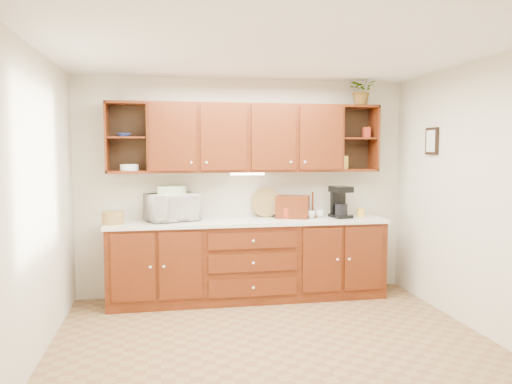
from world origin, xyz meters
name	(u,v)px	position (x,y,z in m)	size (l,w,h in m)	color
floor	(275,346)	(0.00, 0.00, 0.00)	(4.00, 4.00, 0.00)	olive
ceiling	(276,50)	(0.00, 0.00, 2.60)	(4.00, 4.00, 0.00)	white
back_wall	(245,187)	(0.00, 1.75, 1.30)	(4.00, 4.00, 0.00)	beige
left_wall	(33,207)	(-2.00, 0.00, 1.30)	(3.50, 3.50, 0.00)	beige
right_wall	(482,198)	(2.00, 0.00, 1.30)	(3.50, 3.50, 0.00)	beige
base_cabinets	(249,261)	(0.00, 1.45, 0.45)	(3.20, 0.60, 0.90)	#3D1506
countertop	(249,222)	(0.00, 1.44, 0.92)	(3.24, 0.64, 0.04)	silver
upper_cabinets	(247,138)	(0.01, 1.59, 1.89)	(3.20, 0.33, 0.80)	#3D1506
undercabinet_light	(247,174)	(0.00, 1.53, 1.47)	(0.40, 0.05, 0.03)	white
framed_picture	(432,141)	(1.98, 0.90, 1.85)	(0.03, 0.24, 0.30)	black
wicker_basket	(113,218)	(-1.52, 1.38, 1.01)	(0.24, 0.24, 0.14)	olive
microwave	(172,207)	(-0.87, 1.52, 1.10)	(0.57, 0.38, 0.31)	beige
towel_stack	(172,190)	(-0.87, 1.52, 1.30)	(0.28, 0.21, 0.08)	#E7E46D
wine_bottle	(175,207)	(-0.85, 1.53, 1.10)	(0.07, 0.07, 0.32)	#103218
woven_tray	(266,216)	(0.25, 1.67, 0.95)	(0.36, 0.36, 0.02)	olive
bread_box	(293,207)	(0.54, 1.50, 1.07)	(0.38, 0.24, 0.27)	#3D1506
mug_tree	(313,213)	(0.80, 1.52, 0.99)	(0.25, 0.26, 0.31)	#3D1506
canister_red	(287,213)	(0.46, 1.46, 1.01)	(0.11, 0.11, 0.13)	maroon
canister_white	(300,211)	(0.61, 1.39, 1.04)	(0.08, 0.08, 0.19)	white
canister_yellow	(361,213)	(1.38, 1.43, 0.99)	(0.09, 0.09, 0.11)	gold
coffee_maker	(340,202)	(1.12, 1.45, 1.12)	(0.24, 0.29, 0.38)	black
bowl_stack	(124,135)	(-1.40, 1.58, 1.92)	(0.16, 0.16, 0.04)	navy
plate_stack	(129,167)	(-1.35, 1.57, 1.56)	(0.20, 0.20, 0.07)	white
pantry_box_yellow	(343,162)	(1.19, 1.56, 1.60)	(0.09, 0.07, 0.16)	gold
pantry_box_red	(366,132)	(1.48, 1.55, 1.96)	(0.09, 0.07, 0.13)	maroon
potted_plant	(362,90)	(1.40, 1.53, 2.47)	(0.32, 0.28, 0.35)	#999999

